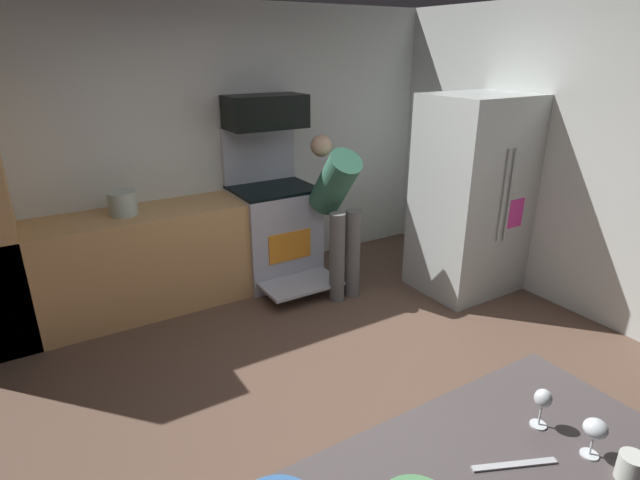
# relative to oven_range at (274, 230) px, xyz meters

# --- Properties ---
(ground_plane) EXTENTS (5.20, 4.80, 0.02)m
(ground_plane) POSITION_rel_oven_range_xyz_m (-0.54, -1.96, -0.52)
(ground_plane) COLOR brown
(wall_back) EXTENTS (5.20, 0.12, 2.60)m
(wall_back) POSITION_rel_oven_range_xyz_m (-0.54, 0.38, 0.79)
(wall_back) COLOR silver
(wall_back) RESTS_ON ground
(wall_right) EXTENTS (0.12, 4.80, 2.60)m
(wall_right) POSITION_rel_oven_range_xyz_m (2.00, -1.96, 0.79)
(wall_right) COLOR silver
(wall_right) RESTS_ON ground
(lower_cabinet_run) EXTENTS (2.40, 0.60, 0.90)m
(lower_cabinet_run) POSITION_rel_oven_range_xyz_m (-1.44, 0.02, -0.06)
(lower_cabinet_run) COLOR tan
(lower_cabinet_run) RESTS_ON ground
(oven_range) EXTENTS (0.76, 1.06, 1.49)m
(oven_range) POSITION_rel_oven_range_xyz_m (0.00, 0.00, 0.00)
(oven_range) COLOR #B0B5C6
(oven_range) RESTS_ON ground
(microwave) EXTENTS (0.74, 0.38, 0.30)m
(microwave) POSITION_rel_oven_range_xyz_m (-0.00, 0.10, 1.14)
(microwave) COLOR black
(microwave) RESTS_ON oven_range
(refrigerator) EXTENTS (0.90, 0.78, 1.83)m
(refrigerator) POSITION_rel_oven_range_xyz_m (1.49, -1.13, 0.41)
(refrigerator) COLOR silver
(refrigerator) RESTS_ON ground
(person_cook) EXTENTS (0.31, 0.63, 1.46)m
(person_cook) POSITION_rel_oven_range_xyz_m (0.35, -0.60, 0.36)
(person_cook) COLOR slate
(person_cook) RESTS_ON ground
(wine_glass_near) EXTENTS (0.08, 0.08, 0.15)m
(wine_glass_near) POSITION_rel_oven_range_xyz_m (-0.56, -3.56, 0.50)
(wine_glass_near) COLOR silver
(wine_glass_near) RESTS_ON counter_island
(wine_glass_mid) EXTENTS (0.06, 0.06, 0.16)m
(wine_glass_mid) POSITION_rel_oven_range_xyz_m (-0.59, -3.37, 0.51)
(wine_glass_mid) COLOR silver
(wine_glass_mid) RESTS_ON counter_island
(mug_tea) EXTENTS (0.09, 0.09, 0.09)m
(mug_tea) POSITION_rel_oven_range_xyz_m (-0.55, -3.68, 0.44)
(mug_tea) COLOR silver
(mug_tea) RESTS_ON counter_island
(knife_chef) EXTENTS (0.28, 0.14, 0.01)m
(knife_chef) POSITION_rel_oven_range_xyz_m (-0.82, -3.46, 0.40)
(knife_chef) COLOR #B7BABF
(knife_chef) RESTS_ON counter_island
(stock_pot) EXTENTS (0.23, 0.23, 0.20)m
(stock_pot) POSITION_rel_oven_range_xyz_m (-1.37, 0.02, 0.49)
(stock_pot) COLOR #AEC1B6
(stock_pot) RESTS_ON lower_cabinet_run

